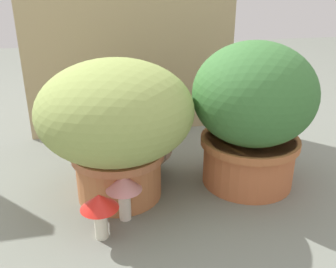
% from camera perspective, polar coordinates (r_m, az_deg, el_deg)
% --- Properties ---
extents(ground_plane, '(6.00, 6.00, 0.00)m').
position_cam_1_polar(ground_plane, '(1.24, -6.26, -9.03)').
color(ground_plane, slate).
extents(cardboard_backdrop, '(0.90, 0.03, 0.82)m').
position_cam_1_polar(cardboard_backdrop, '(1.62, -5.59, 14.25)').
color(cardboard_backdrop, tan).
rests_on(cardboard_backdrop, ground).
extents(grass_planter, '(0.47, 0.47, 0.44)m').
position_cam_1_polar(grass_planter, '(1.13, -7.98, 2.03)').
color(grass_planter, '#B56C40').
rests_on(grass_planter, ground).
extents(leafy_planter, '(0.39, 0.39, 0.48)m').
position_cam_1_polar(leafy_planter, '(1.22, 12.84, 3.45)').
color(leafy_planter, '#BF683D').
rests_on(leafy_planter, ground).
extents(cat, '(0.38, 0.19, 0.32)m').
position_cam_1_polar(cat, '(1.31, -4.31, -1.13)').
color(cat, gray).
rests_on(cat, ground).
extents(mushroom_ornament_red, '(0.10, 0.10, 0.13)m').
position_cam_1_polar(mushroom_ornament_red, '(1.01, -10.47, -10.82)').
color(mushroom_ornament_red, silver).
rests_on(mushroom_ornament_red, ground).
extents(mushroom_ornament_pink, '(0.10, 0.10, 0.14)m').
position_cam_1_polar(mushroom_ornament_pink, '(1.07, -6.79, -8.05)').
color(mushroom_ornament_pink, silver).
rests_on(mushroom_ornament_pink, ground).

